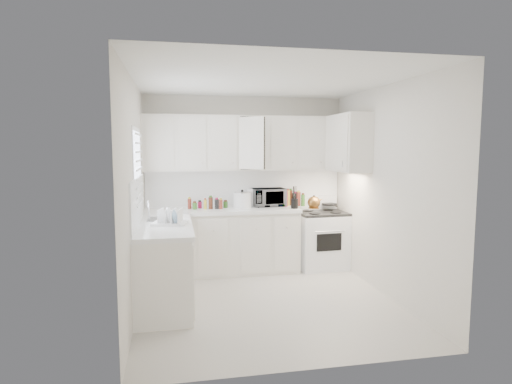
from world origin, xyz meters
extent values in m
plane|color=beige|center=(0.00, 0.00, 0.00)|extent=(3.20, 3.20, 0.00)
plane|color=white|center=(0.00, 0.00, 2.60)|extent=(3.20, 3.20, 0.00)
plane|color=silver|center=(0.00, 1.60, 1.30)|extent=(3.00, 0.00, 3.00)
plane|color=silver|center=(0.00, -1.60, 1.30)|extent=(3.00, 0.00, 3.00)
plane|color=silver|center=(-1.50, 0.00, 1.30)|extent=(0.00, 3.20, 3.20)
plane|color=silver|center=(1.50, 0.00, 1.30)|extent=(0.00, 3.20, 3.20)
cube|color=white|center=(-0.39, 1.29, 0.93)|extent=(2.24, 0.64, 0.05)
cube|color=white|center=(-1.19, 0.20, 0.93)|extent=(0.64, 1.62, 0.05)
cube|color=white|center=(0.00, 1.59, 1.23)|extent=(2.98, 0.02, 0.55)
cube|color=white|center=(-1.49, 0.20, 1.23)|extent=(0.02, 1.60, 0.55)
imported|color=gray|center=(0.33, 1.45, 1.12)|extent=(0.52, 0.33, 0.33)
cylinder|color=white|center=(0.07, 1.45, 1.08)|extent=(0.12, 0.12, 0.27)
cylinder|color=maroon|center=(-0.85, 1.42, 1.02)|extent=(0.06, 0.06, 0.13)
cylinder|color=#356E24|center=(-0.78, 1.33, 1.02)|extent=(0.06, 0.06, 0.13)
cylinder|color=#BD194D|center=(-0.70, 1.42, 1.02)|extent=(0.06, 0.06, 0.13)
cylinder|color=gold|center=(-0.62, 1.33, 1.02)|extent=(0.06, 0.06, 0.13)
cylinder|color=#4C2415|center=(-0.55, 1.42, 1.02)|extent=(0.06, 0.06, 0.13)
cylinder|color=black|center=(-0.47, 1.33, 1.02)|extent=(0.06, 0.06, 0.13)
cylinder|color=maroon|center=(-0.40, 1.42, 1.02)|extent=(0.06, 0.06, 0.13)
cylinder|color=#356E24|center=(-0.32, 1.33, 1.02)|extent=(0.06, 0.06, 0.13)
cylinder|color=#BD194D|center=(0.58, 1.46, 1.05)|extent=(0.06, 0.06, 0.19)
cylinder|color=gold|center=(0.64, 1.40, 1.05)|extent=(0.06, 0.06, 0.19)
cylinder|color=#4C2415|center=(0.69, 1.46, 1.05)|extent=(0.06, 0.06, 0.19)
cylinder|color=black|center=(0.74, 1.40, 1.05)|extent=(0.06, 0.06, 0.19)
cylinder|color=maroon|center=(0.80, 1.46, 1.05)|extent=(0.06, 0.06, 0.19)
cylinder|color=#356E24|center=(0.85, 1.40, 1.05)|extent=(0.06, 0.06, 0.19)
camera|label=1|loc=(-1.07, -4.82, 1.85)|focal=29.88mm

